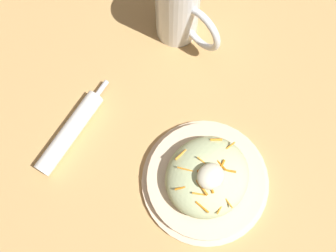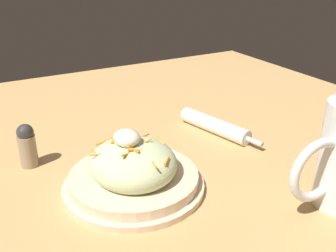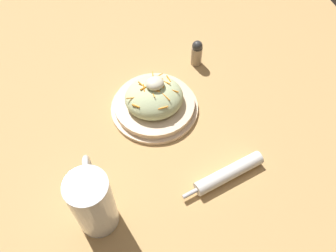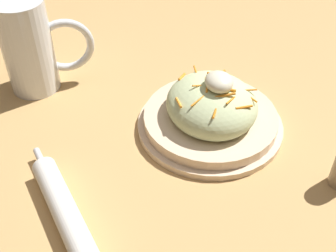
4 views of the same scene
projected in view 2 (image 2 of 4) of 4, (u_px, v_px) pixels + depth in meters
The scene contains 4 objects.
ground_plane at pixel (153, 185), 0.65m from camera, with size 1.43×1.43×0.00m, color tan.
salad_plate at pixel (133, 171), 0.63m from camera, with size 0.23×0.23×0.10m.
napkin_roll at pixel (215, 126), 0.83m from camera, with size 0.21×0.07×0.03m.
salt_shaker at pixel (27, 145), 0.69m from camera, with size 0.03×0.03×0.08m.
Camera 2 is at (0.50, -0.25, 0.36)m, focal length 41.73 mm.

